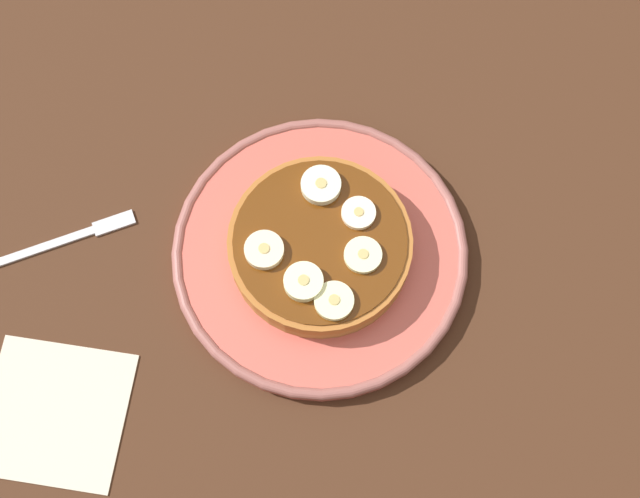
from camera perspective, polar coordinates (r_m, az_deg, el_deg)
ground_plane at (r=77.94cm, az=-0.00°, el=-0.84°), size 140.00×140.00×3.00cm
plate at (r=75.71cm, az=-0.00°, el=-0.27°), size 24.35×24.35×1.60cm
pancake_stack at (r=73.98cm, az=-0.02°, el=0.12°), size 15.00×15.17×2.66cm
banana_slice_0 at (r=74.18cm, az=0.06°, el=3.95°), size 3.25×3.25×1.01cm
banana_slice_1 at (r=72.17cm, az=-3.40°, el=-0.42°), size 3.13×3.13×0.92cm
banana_slice_2 at (r=71.03cm, az=1.19°, el=-3.17°), size 3.10×3.10×0.78cm
banana_slice_3 at (r=72.24cm, az=2.67°, el=-0.40°), size 3.00×3.00×0.72cm
banana_slice_4 at (r=73.47cm, az=2.40°, el=2.22°), size 2.76×2.76×0.71cm
banana_slice_5 at (r=71.30cm, az=-1.02°, el=-2.05°), size 3.11×3.11×1.07cm
napkin at (r=76.03cm, az=-16.06°, el=-9.71°), size 14.19×14.19×0.30cm
fork at (r=79.62cm, az=-15.27°, el=0.66°), size 2.92×13.00×0.50cm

